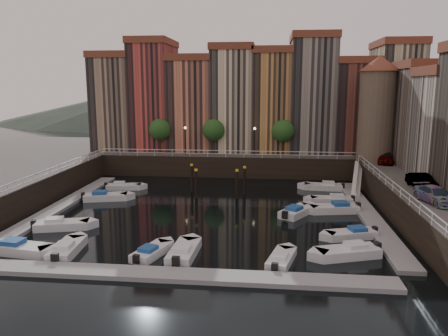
# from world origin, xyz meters

# --- Properties ---
(ground) EXTENTS (200.00, 200.00, 0.00)m
(ground) POSITION_xyz_m (0.00, 0.00, 0.00)
(ground) COLOR black
(ground) RESTS_ON ground
(quay_far) EXTENTS (80.00, 20.00, 3.00)m
(quay_far) POSITION_xyz_m (0.00, 26.00, 1.50)
(quay_far) COLOR black
(quay_far) RESTS_ON ground
(dock_left) EXTENTS (2.00, 28.00, 0.35)m
(dock_left) POSITION_xyz_m (-16.20, -1.00, 0.17)
(dock_left) COLOR gray
(dock_left) RESTS_ON ground
(dock_right) EXTENTS (2.00, 28.00, 0.35)m
(dock_right) POSITION_xyz_m (16.20, -1.00, 0.17)
(dock_right) COLOR gray
(dock_right) RESTS_ON ground
(dock_near) EXTENTS (30.00, 2.00, 0.35)m
(dock_near) POSITION_xyz_m (0.00, -17.00, 0.17)
(dock_near) COLOR gray
(dock_near) RESTS_ON ground
(mountains) EXTENTS (145.00, 100.00, 18.00)m
(mountains) POSITION_xyz_m (1.72, 110.00, 7.92)
(mountains) COLOR #2D382D
(mountains) RESTS_ON ground
(far_terrace) EXTENTS (48.70, 10.30, 17.50)m
(far_terrace) POSITION_xyz_m (3.31, 23.50, 10.95)
(far_terrace) COLOR #997B61
(far_terrace) RESTS_ON quay_far
(corner_tower) EXTENTS (5.20, 5.20, 13.80)m
(corner_tower) POSITION_xyz_m (20.00, 14.50, 10.19)
(corner_tower) COLOR #6B5B4C
(corner_tower) RESTS_ON quay_right
(promenade_trees) EXTENTS (21.20, 3.20, 5.20)m
(promenade_trees) POSITION_xyz_m (-1.33, 18.20, 6.58)
(promenade_trees) COLOR black
(promenade_trees) RESTS_ON quay_far
(street_lamps) EXTENTS (10.36, 0.36, 4.18)m
(street_lamps) POSITION_xyz_m (-1.00, 17.20, 5.90)
(street_lamps) COLOR black
(street_lamps) RESTS_ON quay_far
(railings) EXTENTS (36.08, 34.04, 0.52)m
(railings) POSITION_xyz_m (0.00, 4.88, 3.79)
(railings) COLOR white
(railings) RESTS_ON ground
(gangway) EXTENTS (2.78, 8.32, 3.73)m
(gangway) POSITION_xyz_m (17.10, 10.00, 1.92)
(gangway) COLOR white
(gangway) RESTS_ON ground
(mooring_pilings) EXTENTS (6.98, 3.51, 3.78)m
(mooring_pilings) POSITION_xyz_m (-0.00, 5.94, 1.65)
(mooring_pilings) COLOR black
(mooring_pilings) RESTS_ON ground
(boat_left_0) EXTENTS (5.30, 2.54, 1.19)m
(boat_left_0) POSITION_xyz_m (-13.26, -13.98, 0.40)
(boat_left_0) COLOR silver
(boat_left_0) RESTS_ON ground
(boat_left_1) EXTENTS (5.19, 3.02, 1.16)m
(boat_left_1) POSITION_xyz_m (-12.84, -7.95, 0.39)
(boat_left_1) COLOR silver
(boat_left_1) RESTS_ON ground
(boat_left_3) EXTENTS (5.27, 3.02, 1.18)m
(boat_left_3) POSITION_xyz_m (-12.65, 2.42, 0.40)
(boat_left_3) COLOR silver
(boat_left_3) RESTS_ON ground
(boat_left_4) EXTENTS (4.68, 2.36, 1.05)m
(boat_left_4) POSITION_xyz_m (-12.32, 7.82, 0.35)
(boat_left_4) COLOR silver
(boat_left_4) RESTS_ON ground
(boat_right_0) EXTENTS (5.28, 3.35, 1.19)m
(boat_right_0) POSITION_xyz_m (12.43, -11.99, 0.40)
(boat_right_0) COLOR silver
(boat_right_0) RESTS_ON ground
(boat_right_1) EXTENTS (4.68, 2.92, 1.05)m
(boat_right_1) POSITION_xyz_m (13.44, -7.60, 0.35)
(boat_right_1) COLOR silver
(boat_right_1) RESTS_ON ground
(boat_right_2) EXTENTS (5.38, 2.78, 1.21)m
(boat_right_2) POSITION_xyz_m (13.08, 0.18, 0.41)
(boat_right_2) COLOR silver
(boat_right_2) RESTS_ON ground
(boat_right_3) EXTENTS (4.82, 1.82, 1.10)m
(boat_right_3) POSITION_xyz_m (13.29, 3.80, 0.37)
(boat_right_3) COLOR silver
(boat_right_3) RESTS_ON ground
(boat_right_4) EXTENTS (5.04, 2.20, 1.14)m
(boat_right_4) POSITION_xyz_m (13.14, 10.34, 0.38)
(boat_right_4) COLOR silver
(boat_right_4) RESTS_ON ground
(boat_near_0) EXTENTS (2.15, 4.94, 1.12)m
(boat_near_0) POSITION_xyz_m (-9.54, -13.64, 0.38)
(boat_near_0) COLOR silver
(boat_near_0) RESTS_ON ground
(boat_near_1) EXTENTS (2.73, 4.43, 0.99)m
(boat_near_1) POSITION_xyz_m (-2.78, -13.39, 0.33)
(boat_near_1) COLOR silver
(boat_near_1) RESTS_ON ground
(boat_near_2) EXTENTS (2.04, 5.14, 1.17)m
(boat_near_2) POSITION_xyz_m (-0.26, -13.31, 0.39)
(boat_near_2) COLOR silver
(boat_near_2) RESTS_ON ground
(boat_near_3) EXTENTS (2.49, 4.40, 0.98)m
(boat_near_3) POSITION_xyz_m (7.19, -13.77, 0.33)
(boat_near_3) COLOR silver
(boat_near_3) RESTS_ON ground
(car_a) EXTENTS (2.85, 4.92, 1.57)m
(car_a) POSITION_xyz_m (21.03, 12.82, 3.79)
(car_a) COLOR gray
(car_a) RESTS_ON quay_right
(car_b) EXTENTS (1.94, 4.48, 1.43)m
(car_b) POSITION_xyz_m (20.99, -1.21, 3.72)
(car_b) COLOR gray
(car_b) RESTS_ON quay_right
(car_c) EXTENTS (3.06, 5.10, 1.38)m
(car_c) POSITION_xyz_m (20.40, -6.65, 3.69)
(car_c) COLOR gray
(car_c) RESTS_ON quay_right
(boat_extra_18) EXTENTS (4.07, 4.97, 1.16)m
(boat_extra_18) POSITION_xyz_m (9.03, -1.30, 0.39)
(boat_extra_18) COLOR silver
(boat_extra_18) RESTS_ON ground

